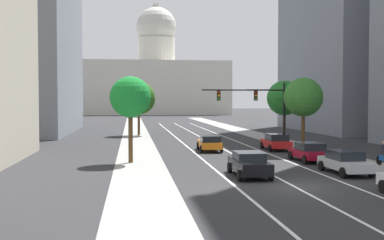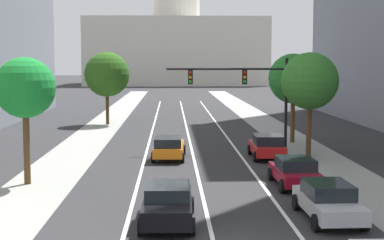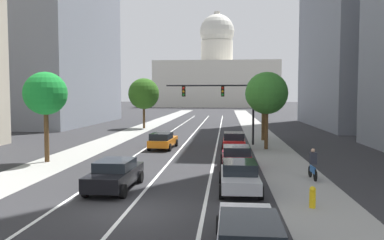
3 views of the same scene
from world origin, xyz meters
The scene contains 21 objects.
ground_plane centered at (0.00, 40.00, 0.00)m, with size 400.00×400.00×0.00m, color #2B2B2D.
sidewalk_left centered at (-7.85, 35.00, 0.01)m, with size 3.48×130.00×0.01m, color gray.
sidewalk_right centered at (7.85, 35.00, 0.01)m, with size 3.48×130.00×0.01m, color gray.
lane_stripe_left centered at (-3.06, 25.00, 0.01)m, with size 0.16×90.00×0.01m, color white.
lane_stripe_center centered at (0.00, 25.00, 0.01)m, with size 0.16×90.00×0.01m, color white.
lane_stripe_right centered at (3.06, 25.00, 0.01)m, with size 0.16×90.00×0.01m, color white.
office_tower_far_left centered at (-23.77, 45.13, 18.01)m, with size 14.58×28.64×35.95m.
capitol_building centered at (0.00, 137.13, 11.05)m, with size 46.04×28.99×36.90m.
car_crimson centered at (4.58, 9.65, 0.74)m, with size 2.08×4.27×1.41m.
car_black centered at (-1.53, 3.46, 0.77)m, with size 2.09×4.65×1.46m.
car_red centered at (4.58, 17.78, 0.78)m, with size 2.08×4.22×1.50m.
car_silver centered at (4.58, 3.73, 0.75)m, with size 2.04×4.46×1.43m.
car_white centered at (4.58, -4.17, 0.75)m, with size 1.98×4.67×1.42m.
car_orange centered at (-1.54, 17.74, 0.76)m, with size 2.15×4.64×1.43m.
traffic_signal_mast centered at (3.75, 21.17, 4.38)m, with size 8.24×0.39×6.25m.
fire_hydrant centered at (7.50, 1.11, 0.46)m, with size 0.26×0.35×0.91m.
cyclist centered at (8.70, 6.60, 0.85)m, with size 0.37×1.70×1.72m.
street_tree_mid_left centered at (-8.50, 10.66, 4.72)m, with size 2.97×2.97×6.25m.
street_tree_near_left centered at (-7.51, 37.67, 4.80)m, with size 4.28×4.28×6.96m.
street_tree_far_right centered at (7.34, 18.41, 4.79)m, with size 3.61×3.61×6.62m.
street_tree_mid_right centered at (7.66, 24.85, 4.76)m, with size 3.70×3.70×6.63m.
Camera 3 is at (3.95, -14.87, 4.68)m, focal length 36.01 mm.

